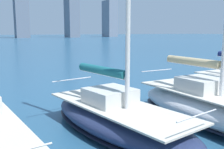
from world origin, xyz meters
The scene contains 2 objects.
sailboat_tan centered at (-4.00, -5.75, 0.73)m, with size 2.56×7.33×11.01m.
sailboat_teal centered at (-0.28, -6.66, 0.64)m, with size 3.73×7.55×11.58m.
Camera 1 is at (4.32, 1.25, 3.69)m, focal length 42.00 mm.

